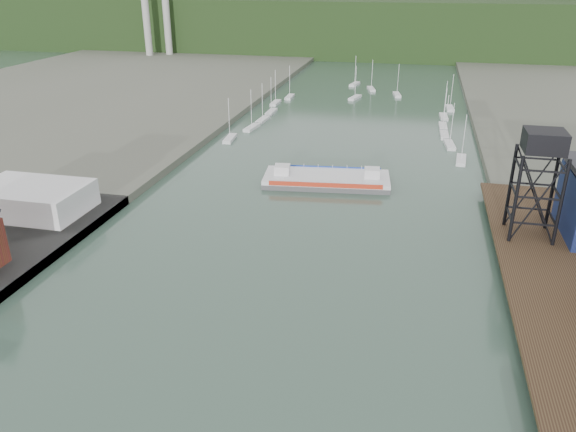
% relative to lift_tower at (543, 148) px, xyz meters
% --- Properties ---
extents(east_pier, '(14.00, 70.00, 2.45)m').
position_rel_lift_tower_xyz_m(east_pier, '(2.00, -13.00, -13.75)').
color(east_pier, black).
rests_on(east_pier, ground).
extents(white_shed, '(18.00, 12.00, 4.50)m').
position_rel_lift_tower_xyz_m(white_shed, '(-79.00, -8.00, -11.80)').
color(white_shed, silver).
rests_on(white_shed, west_quay).
extents(lift_tower, '(6.50, 6.50, 16.00)m').
position_rel_lift_tower_xyz_m(lift_tower, '(0.00, 0.00, 0.00)').
color(lift_tower, black).
rests_on(lift_tower, east_pier).
extents(marina_sailboats, '(57.71, 92.65, 0.90)m').
position_rel_lift_tower_xyz_m(marina_sailboats, '(-34.92, 80.46, -15.30)').
color(marina_sailboats, silver).
rests_on(marina_sailboats, ground).
extents(distant_hills, '(500.00, 120.00, 80.00)m').
position_rel_lift_tower_xyz_m(distant_hills, '(-38.98, 243.35, -5.27)').
color(distant_hills, black).
rests_on(distant_hills, ground).
extents(chain_ferry, '(25.42, 12.56, 3.52)m').
position_rel_lift_tower_xyz_m(chain_ferry, '(-34.02, 20.45, -14.64)').
color(chain_ferry, '#4C4D4F').
rests_on(chain_ferry, ground).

